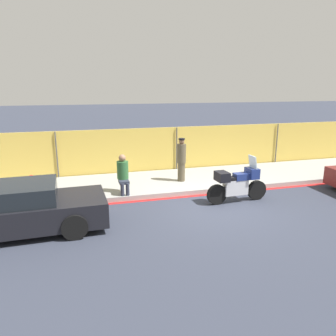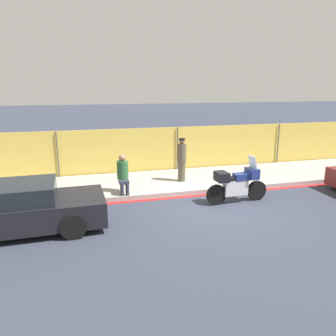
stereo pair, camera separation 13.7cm
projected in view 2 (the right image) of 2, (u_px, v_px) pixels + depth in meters
ground_plane at (218, 208)px, 10.29m from camera, size 120.00×120.00×0.00m
sidewalk at (188, 180)px, 13.03m from camera, size 36.91×3.11×0.17m
curb_paint_stripe at (203, 195)px, 11.51m from camera, size 36.91×0.18×0.01m
storefront_fence at (177, 150)px, 14.35m from camera, size 35.07×0.17×2.01m
motorcycle at (237, 184)px, 10.69m from camera, size 2.15×0.56×1.54m
officer_standing at (182, 159)px, 12.46m from camera, size 0.34×0.34×1.66m
person_seated_on_curb at (123, 172)px, 11.14m from camera, size 0.39×0.68×1.32m
parked_car_right_down_street at (13, 209)px, 8.50m from camera, size 4.59×2.02×1.31m
fire_hydrant at (33, 185)px, 10.91m from camera, size 0.23×0.29×0.72m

